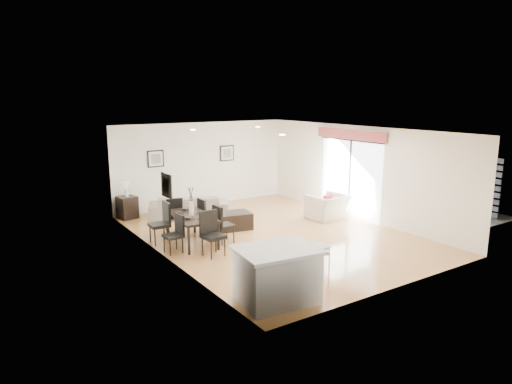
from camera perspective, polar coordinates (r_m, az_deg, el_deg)
ground at (r=11.90m, az=2.20°, el=-5.32°), size 8.00×8.00×0.00m
wall_back at (r=14.96m, az=-6.69°, el=3.48°), size 6.00×0.04×2.70m
wall_front at (r=8.72m, az=17.73°, el=-3.11°), size 6.00×0.04×2.70m
wall_left at (r=10.16m, az=-11.65°, el=-0.69°), size 0.04×8.00×2.70m
wall_right at (r=13.51m, az=12.67°, el=2.37°), size 0.04×8.00×2.70m
ceiling at (r=11.40m, az=2.31°, el=7.76°), size 6.00×8.00×0.02m
sofa at (r=13.59m, az=-8.42°, el=-1.80°), size 2.45×1.73×0.67m
armchair at (r=13.47m, az=8.96°, el=-1.83°), size 1.15×1.02×0.71m
courtyard_plant_a at (r=15.63m, az=20.33°, el=-0.57°), size 0.74×0.69×0.69m
courtyard_plant_b at (r=16.55m, az=14.79°, el=0.51°), size 0.54×0.54×0.73m
dining_table at (r=11.17m, az=-8.05°, el=-3.24°), size 0.98×1.74×0.70m
dining_chair_wnear at (r=10.61m, az=-9.97°, el=-4.86°), size 0.42×0.42×0.89m
dining_chair_wfar at (r=11.33m, az=-11.61°, el=-3.47°), size 0.47×0.47×1.01m
dining_chair_enear at (r=11.09m, az=-4.36°, el=-3.79°), size 0.44×0.44×0.95m
dining_chair_efar at (r=11.80m, az=-6.34°, el=-2.83°), size 0.44×0.44×0.95m
dining_chair_head at (r=10.29m, az=-5.62°, el=-4.84°), size 0.49×0.49×1.02m
dining_chair_foot at (r=12.10m, az=-10.21°, el=-2.62°), size 0.50×0.50×0.94m
vase at (r=11.08m, az=-8.10°, el=-1.56°), size 0.85×1.33×0.70m
coffee_table at (r=12.32m, az=-3.29°, el=-3.64°), size 1.24×0.89×0.45m
side_table at (r=13.87m, az=-15.79°, el=-1.87°), size 0.57×0.57×0.65m
table_lamp at (r=13.74m, az=-15.93°, el=0.61°), size 0.23×0.23×0.44m
cushion at (r=13.28m, az=8.96°, el=-1.07°), size 0.34×0.16×0.33m
kitchen_island at (r=8.04m, az=2.64°, el=-10.27°), size 1.51×1.23×0.97m
bar_stool at (r=8.52m, az=7.93°, el=-7.33°), size 0.39×0.39×0.85m
framed_print_back_left at (r=14.26m, az=-12.43°, el=4.09°), size 0.52×0.04×0.52m
framed_print_back_right at (r=15.32m, az=-3.65°, el=4.87°), size 0.52×0.04×0.52m
framed_print_left_wall at (r=9.93m, az=-11.14°, el=0.81°), size 0.04×0.52×0.52m
sliding_door at (r=13.64m, az=11.70°, el=3.84°), size 0.12×2.70×2.57m
courtyard at (r=16.50m, az=18.13°, el=2.26°), size 6.00×6.00×2.00m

